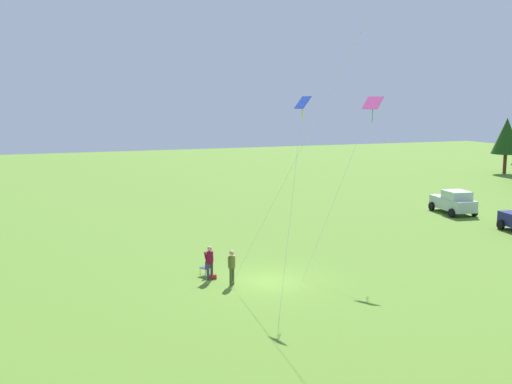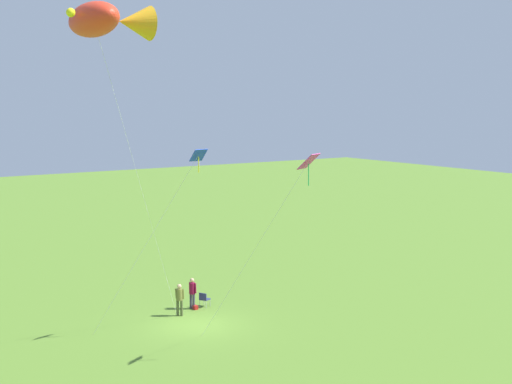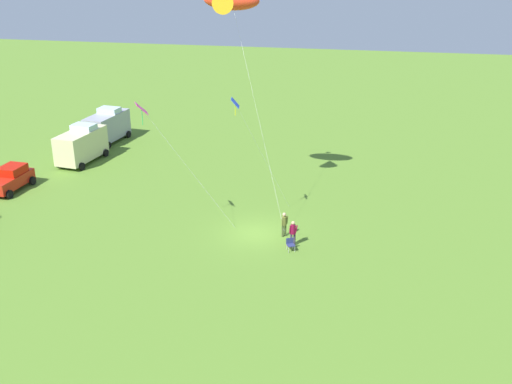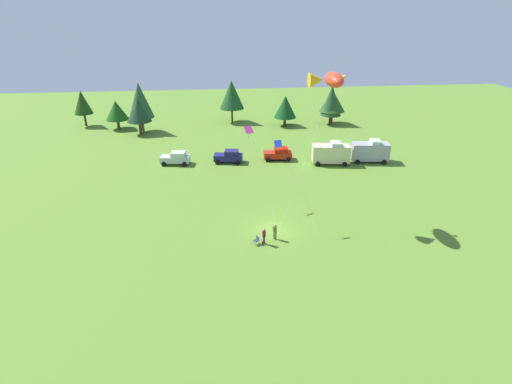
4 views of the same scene
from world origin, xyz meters
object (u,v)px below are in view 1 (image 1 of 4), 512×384
Objects in this scene: person_kite_flyer at (232,265)px; car_silver_compact at (454,202)px; person_spectator at (210,260)px; backpack_on_grass at (213,277)px; kite_diamond_rainbow at (371,107)px; kite_diamond_blue at (302,110)px; folding_chair at (207,267)px.

person_kite_flyer is 0.40× the size of car_silver_compact.
car_silver_compact reaches higher than person_spectator.
backpack_on_grass is (-0.08, 0.19, -0.91)m from person_spectator.
person_spectator is 0.93m from backpack_on_grass.
backpack_on_grass is at bearing -87.36° from kite_diamond_rainbow.
backpack_on_grass is 0.03× the size of kite_diamond_rainbow.
car_silver_compact is 0.48× the size of kite_diamond_rainbow.
person_kite_flyer is at bearing 24.53° from backpack_on_grass.
person_spectator is 8.76m from kite_diamond_blue.
backpack_on_grass is 0.03× the size of kite_diamond_blue.
kite_diamond_blue is 5.94m from kite_diamond_rainbow.
kite_diamond_rainbow is (-2.53, 5.37, 0.08)m from kite_diamond_blue.
person_kite_flyer is 0.19× the size of kite_diamond_rainbow.
person_kite_flyer is at bearing -78.92° from kite_diamond_rainbow.
kite_diamond_blue reaches higher than person_spectator.
folding_chair reaches higher than backpack_on_grass.
person_spectator is 0.40× the size of car_silver_compact.
kite_diamond_rainbow is at bearing -102.61° from person_spectator.
car_silver_compact is (-9.44, 23.21, 0.46)m from folding_chair.
person_kite_flyer reaches higher than backpack_on_grass.
kite_diamond_blue is 1.00× the size of kite_diamond_rainbow.
car_silver_compact reaches higher than person_kite_flyer.
person_kite_flyer is 0.19× the size of kite_diamond_blue.
kite_diamond_rainbow reaches higher than kite_diamond_blue.
person_spectator is at bearing -116.47° from kite_diamond_blue.
backpack_on_grass is 12.56m from kite_diamond_rainbow.
folding_chair is at bearing -91.27° from kite_diamond_rainbow.
backpack_on_grass is at bearing -83.09° from person_spectator.
person_spectator is at bearing -11.73° from person_kite_flyer.
car_silver_compact is at bearing -82.10° from person_spectator.
kite_diamond_blue is at bearing 61.56° from backpack_on_grass.
folding_chair is 0.09× the size of kite_diamond_blue.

